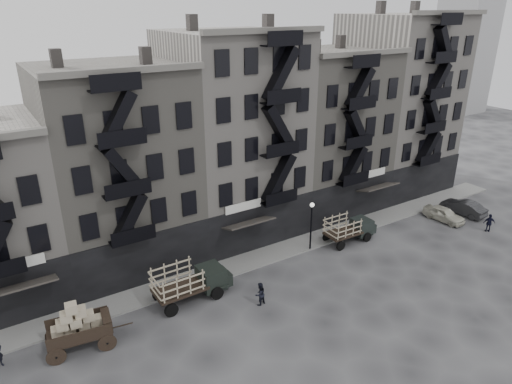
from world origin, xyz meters
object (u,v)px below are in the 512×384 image
car_east (444,214)px  policeman (489,223)px  stake_truck_east (349,227)px  car_far (463,207)px  wagon (75,322)px  stake_truck_west (190,280)px  pedestrian_mid (260,294)px

car_east → policeman: (1.45, -3.59, 0.19)m
stake_truck_east → car_far: (13.15, -1.87, -0.66)m
car_far → car_east: bearing=-6.0°
wagon → policeman: 34.66m
wagon → policeman: bearing=0.9°
policeman → car_east: bearing=-28.9°
stake_truck_east → stake_truck_west: bearing=-177.0°
wagon → policeman: size_ratio=2.42×
stake_truck_west → policeman: stake_truck_west is taller
stake_truck_west → car_east: stake_truck_west is taller
stake_truck_east → wagon: bearing=-175.2°
stake_truck_west → pedestrian_mid: (3.67, -3.08, -0.72)m
stake_truck_west → stake_truck_east: (14.99, 0.40, -0.20)m
car_far → pedestrian_mid: bearing=-0.9°
car_east → pedestrian_mid: size_ratio=2.32×
wagon → pedestrian_mid: size_ratio=2.46×
wagon → car_east: bearing=6.8°
stake_truck_west → pedestrian_mid: bearing=-41.0°
stake_truck_east → car_east: size_ratio=1.24×
car_far → stake_truck_west: bearing=-7.6°
car_east → car_far: car_far is taller
stake_truck_west → pedestrian_mid: stake_truck_west is taller
stake_truck_east → policeman: 12.96m
stake_truck_east → car_east: bearing=-8.4°
car_far → pedestrian_mid: 24.53m
wagon → car_east: (32.95, -0.49, -1.20)m
stake_truck_east → car_east: stake_truck_east is taller
wagon → stake_truck_east: bearing=11.0°
wagon → policeman: (34.40, -4.08, -1.02)m
stake_truck_east → policeman: (11.78, -5.39, -0.51)m
stake_truck_west → policeman: size_ratio=3.24×
wagon → car_east: 32.97m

